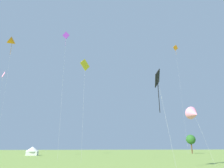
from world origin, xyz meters
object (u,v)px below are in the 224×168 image
object	(u,v)px
kite_orange_diamond	(176,50)
kite_black_diamond	(158,80)
kite_yellow_diamond	(85,66)
kite_purple_diamond	(66,39)
tree_distant_left	(191,140)
kite_pink_diamond	(3,76)
festival_tent_right	(32,151)
kite_pink_delta	(194,114)
kite_orange_delta	(12,42)

from	to	relation	value
kite_orange_diamond	kite_black_diamond	bearing A→B (deg)	-123.29
kite_yellow_diamond	kite_orange_diamond	bearing A→B (deg)	36.81
kite_black_diamond	kite_purple_diamond	bearing A→B (deg)	119.69
kite_yellow_diamond	tree_distant_left	world-z (taller)	kite_yellow_diamond
kite_pink_diamond	kite_purple_diamond	xyz separation A→B (m)	(17.40, -15.01, 4.83)
kite_pink_diamond	kite_yellow_diamond	xyz separation A→B (m)	(21.80, -23.17, -4.93)
festival_tent_right	kite_yellow_diamond	bearing A→B (deg)	-66.18
kite_black_diamond	kite_purple_diamond	world-z (taller)	kite_purple_diamond
kite_black_diamond	kite_pink_delta	distance (m)	8.08
kite_purple_diamond	kite_pink_delta	size ratio (longest dim) A/B	3.74
kite_purple_diamond	festival_tent_right	xyz separation A→B (m)	(-8.21, 20.42, -24.99)
kite_black_diamond	tree_distant_left	world-z (taller)	kite_black_diamond
tree_distant_left	kite_purple_diamond	bearing A→B (deg)	-148.39
kite_black_diamond	festival_tent_right	distance (m)	47.63
kite_yellow_diamond	kite_pink_delta	bearing A→B (deg)	-34.51
kite_yellow_diamond	festival_tent_right	distance (m)	34.76
kite_orange_delta	kite_purple_diamond	bearing A→B (deg)	-48.19
kite_pink_delta	tree_distant_left	size ratio (longest dim) A/B	1.11
kite_black_diamond	festival_tent_right	size ratio (longest dim) A/B	3.01
tree_distant_left	kite_pink_diamond	bearing A→B (deg)	-167.87
kite_yellow_diamond	festival_tent_right	size ratio (longest dim) A/B	4.86
kite_orange_delta	festival_tent_right	xyz separation A→B (m)	(10.37, -0.36, -34.02)
kite_yellow_diamond	kite_black_diamond	distance (m)	17.15
tree_distant_left	festival_tent_right	bearing A→B (deg)	-171.33
kite_purple_diamond	tree_distant_left	size ratio (longest dim) A/B	4.14
kite_pink_diamond	kite_purple_diamond	size ratio (longest dim) A/B	0.81
kite_pink_delta	kite_orange_delta	bearing A→B (deg)	133.92
kite_yellow_diamond	kite_black_diamond	size ratio (longest dim) A/B	1.62
kite_yellow_diamond	kite_orange_diamond	distance (m)	45.55
kite_pink_delta	kite_yellow_diamond	bearing A→B (deg)	145.49
kite_orange_diamond	festival_tent_right	xyz separation A→B (m)	(-45.77, 3.77, -34.22)
kite_black_diamond	kite_orange_delta	bearing A→B (deg)	126.08
kite_black_diamond	kite_pink_delta	size ratio (longest dim) A/B	1.47
kite_pink_diamond	kite_orange_delta	xyz separation A→B (m)	(-1.18, 5.77, 13.86)
festival_tent_right	kite_black_diamond	bearing A→B (deg)	-63.96
tree_distant_left	kite_black_diamond	bearing A→B (deg)	-124.27
kite_yellow_diamond	kite_pink_delta	xyz separation A→B (m)	(14.47, -9.95, -10.06)
kite_purple_diamond	kite_orange_delta	bearing A→B (deg)	131.81
kite_pink_diamond	festival_tent_right	world-z (taller)	kite_pink_diamond
kite_pink_diamond	kite_black_diamond	size ratio (longest dim) A/B	2.06
kite_orange_delta	tree_distant_left	size ratio (longest dim) A/B	5.43
kite_black_diamond	tree_distant_left	size ratio (longest dim) A/B	1.63
kite_pink_delta	tree_distant_left	xyz separation A→B (m)	(27.92, 46.92, -1.47)
kite_purple_diamond	kite_orange_diamond	bearing A→B (deg)	23.90
kite_orange_delta	festival_tent_right	size ratio (longest dim) A/B	10.04
kite_pink_delta	kite_pink_diamond	bearing A→B (deg)	137.60
kite_orange_diamond	kite_orange_delta	size ratio (longest dim) A/B	1.02
kite_purple_diamond	tree_distant_left	xyz separation A→B (m)	(46.79, 28.80, -21.29)
kite_pink_diamond	tree_distant_left	distance (m)	67.69
kite_yellow_diamond	festival_tent_right	bearing A→B (deg)	113.82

